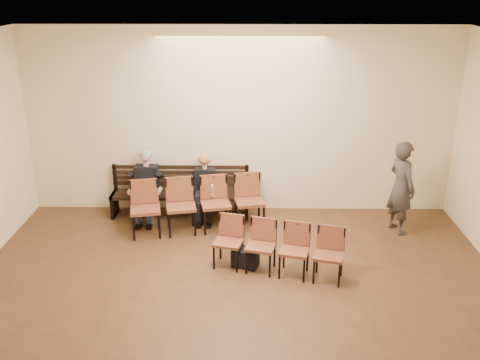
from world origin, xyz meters
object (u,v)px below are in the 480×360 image
(water_bottle, at_px, (213,197))
(passerby, at_px, (402,181))
(chair_row_front, at_px, (198,206))
(chair_row_back, at_px, (277,249))
(laptop, at_px, (145,193))
(bench, at_px, (180,204))
(bag, at_px, (245,258))
(seated_man, at_px, (146,187))
(seated_woman, at_px, (205,191))

(water_bottle, relative_size, passerby, 0.12)
(chair_row_front, height_order, chair_row_back, chair_row_front)
(water_bottle, bearing_deg, passerby, -3.17)
(laptop, distance_m, water_bottle, 1.26)
(passerby, bearing_deg, laptop, 63.21)
(bench, height_order, bag, bench)
(bag, bearing_deg, water_bottle, 112.23)
(passerby, xyz_separation_m, chair_row_front, (-3.56, -0.05, -0.48))
(seated_man, distance_m, chair_row_back, 3.07)
(seated_woman, distance_m, chair_row_front, 0.54)
(bag, bearing_deg, chair_row_front, 124.07)
(chair_row_front, bearing_deg, laptop, 147.40)
(water_bottle, xyz_separation_m, chair_row_front, (-0.24, -0.23, -0.08))
(chair_row_front, bearing_deg, chair_row_back, -58.86)
(seated_man, relative_size, water_bottle, 5.60)
(bag, relative_size, passerby, 0.20)
(laptop, bearing_deg, passerby, -0.75)
(seated_man, xyz_separation_m, water_bottle, (1.25, -0.30, -0.07))
(water_bottle, bearing_deg, chair_row_back, -56.87)
(bench, height_order, laptop, laptop)
(chair_row_front, bearing_deg, water_bottle, 32.92)
(seated_woman, bearing_deg, laptop, -172.49)
(seated_woman, height_order, passerby, passerby)
(chair_row_back, bearing_deg, passerby, 48.63)
(water_bottle, xyz_separation_m, bag, (0.60, -1.48, -0.42))
(bench, relative_size, chair_row_front, 1.10)
(bag, height_order, passerby, passerby)
(bench, distance_m, laptop, 0.74)
(bench, relative_size, seated_woman, 2.34)
(seated_man, xyz_separation_m, bag, (1.85, -1.77, -0.49))
(bench, bearing_deg, seated_man, -168.76)
(passerby, relative_size, chair_row_front, 0.81)
(seated_man, height_order, chair_row_front, seated_man)
(water_bottle, bearing_deg, bag, -67.77)
(passerby, xyz_separation_m, chair_row_back, (-2.23, -1.49, -0.55))
(bag, xyz_separation_m, chair_row_back, (0.49, -0.19, 0.26))
(water_bottle, bearing_deg, seated_woman, 118.91)
(passerby, bearing_deg, water_bottle, 64.26)
(seated_man, bearing_deg, seated_woman, 0.00)
(seated_woman, relative_size, water_bottle, 4.92)
(bag, distance_m, passerby, 3.12)
(seated_man, relative_size, seated_woman, 1.14)
(seated_woman, distance_m, water_bottle, 0.34)
(seated_woman, height_order, bag, seated_woman)
(bench, xyz_separation_m, seated_man, (-0.60, -0.12, 0.41))
(passerby, height_order, chair_row_back, passerby)
(bench, bearing_deg, bag, -56.60)
(bench, height_order, seated_woman, seated_woman)
(seated_man, bearing_deg, chair_row_front, -27.66)
(chair_row_front, bearing_deg, passerby, -10.79)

